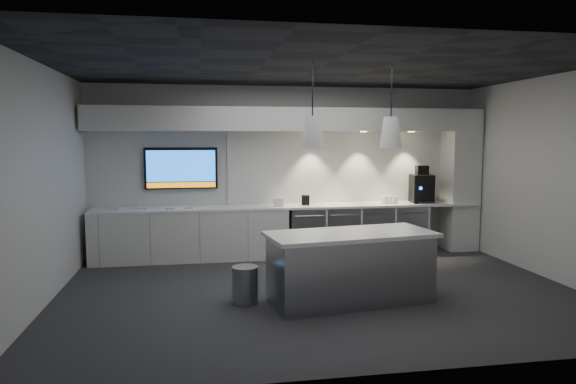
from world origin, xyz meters
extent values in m
plane|color=#2C2C2E|center=(0.00, 0.00, 0.00)|extent=(7.00, 7.00, 0.00)
plane|color=black|center=(0.00, 0.00, 3.00)|extent=(7.00, 7.00, 0.00)
plane|color=silver|center=(0.00, 2.50, 1.50)|extent=(7.00, 0.00, 7.00)
plane|color=silver|center=(0.00, -2.50, 1.50)|extent=(7.00, 0.00, 7.00)
plane|color=silver|center=(-3.50, 0.00, 1.50)|extent=(0.00, 7.00, 7.00)
plane|color=silver|center=(3.50, 0.00, 1.50)|extent=(0.00, 7.00, 7.00)
cube|color=white|center=(0.00, 2.17, 0.88)|extent=(6.80, 0.65, 0.04)
cube|color=silver|center=(-1.75, 2.17, 0.43)|extent=(3.30, 0.63, 0.86)
cube|color=gray|center=(0.25, 2.17, 0.42)|extent=(0.60, 0.61, 0.85)
cube|color=gray|center=(0.88, 2.17, 0.42)|extent=(0.60, 0.61, 0.85)
cube|color=gray|center=(1.51, 2.17, 0.42)|extent=(0.60, 0.61, 0.85)
cube|color=gray|center=(2.14, 2.17, 0.42)|extent=(0.60, 0.61, 0.85)
cube|color=silver|center=(1.20, 2.48, 1.55)|extent=(4.60, 0.03, 1.30)
cube|color=silver|center=(0.00, 2.20, 2.40)|extent=(6.90, 0.60, 0.40)
cube|color=silver|center=(3.20, 2.20, 1.30)|extent=(0.55, 0.55, 2.60)
cube|color=black|center=(-1.90, 2.45, 1.56)|extent=(1.25, 0.06, 0.72)
cube|color=blue|center=(-1.90, 2.42, 1.60)|extent=(1.17, 0.00, 0.54)
cube|color=orange|center=(-1.90, 2.42, 1.27)|extent=(1.17, 0.00, 0.09)
cube|color=gray|center=(0.28, -0.48, 0.42)|extent=(2.10, 1.08, 0.84)
cube|color=white|center=(0.28, -0.48, 0.87)|extent=(2.22, 1.20, 0.05)
cylinder|color=gray|center=(-1.05, -0.31, 0.23)|extent=(0.41, 0.41, 0.47)
cube|color=black|center=(2.44, 2.20, 1.16)|extent=(0.43, 0.47, 0.51)
cube|color=black|center=(2.44, 2.20, 1.50)|extent=(0.23, 0.23, 0.17)
cube|color=gray|center=(2.44, 1.97, 0.92)|extent=(0.31, 0.24, 0.03)
cube|color=black|center=(0.25, 2.16, 0.99)|extent=(0.14, 0.05, 0.18)
cube|color=white|center=(-0.24, 2.07, 0.97)|extent=(0.18, 0.07, 0.14)
cube|color=#BABABA|center=(-3.01, 2.11, 0.91)|extent=(0.17, 0.17, 0.02)
cube|color=#BABABA|center=(-2.54, 2.17, 0.91)|extent=(0.17, 0.17, 0.02)
cube|color=#BABABA|center=(-2.08, 2.08, 0.91)|extent=(0.16, 0.16, 0.02)
cube|color=#BABABA|center=(-1.78, 2.10, 0.91)|extent=(0.18, 0.18, 0.02)
cone|color=silver|center=(-0.22, -0.48, 2.15)|extent=(0.27, 0.27, 0.39)
cylinder|color=black|center=(-0.22, -0.48, 2.70)|extent=(0.02, 0.02, 0.70)
cone|color=silver|center=(0.79, -0.48, 2.15)|extent=(0.27, 0.27, 0.39)
cylinder|color=black|center=(0.79, -0.48, 2.70)|extent=(0.02, 0.02, 0.70)
camera|label=1|loc=(-1.59, -6.63, 2.08)|focal=32.00mm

